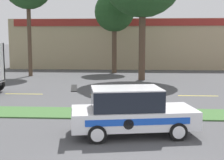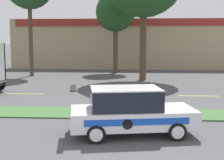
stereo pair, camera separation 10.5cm
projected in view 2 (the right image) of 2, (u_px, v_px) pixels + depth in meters
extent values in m
cube|color=#3D6633|center=(137.00, 114.00, 14.14)|extent=(120.00, 2.13, 0.06)
cube|color=yellow|center=(25.00, 94.00, 19.64)|extent=(2.40, 0.14, 0.01)
cube|color=yellow|center=(110.00, 95.00, 19.26)|extent=(2.40, 0.14, 0.01)
cube|color=yellow|center=(199.00, 96.00, 18.89)|extent=(2.40, 0.14, 0.01)
cube|color=white|center=(133.00, 117.00, 11.06)|extent=(4.61, 2.59, 0.63)
cube|color=black|center=(125.00, 99.00, 10.95)|extent=(2.64, 2.03, 0.71)
cube|color=white|center=(125.00, 88.00, 10.90)|extent=(2.64, 2.03, 0.04)
cube|color=black|center=(73.00, 88.00, 10.70)|extent=(0.46, 1.49, 0.03)
cube|color=blue|center=(137.00, 122.00, 10.13)|extent=(3.43, 0.63, 0.22)
cylinder|color=black|center=(128.00, 124.00, 10.10)|extent=(0.34, 0.07, 0.35)
cylinder|color=black|center=(177.00, 132.00, 10.37)|extent=(0.64, 0.31, 0.62)
cylinder|color=silver|center=(178.00, 133.00, 10.26)|extent=(0.43, 0.09, 0.43)
cylinder|color=black|center=(163.00, 119.00, 12.12)|extent=(0.64, 0.31, 0.62)
cylinder|color=silver|center=(162.00, 118.00, 12.22)|extent=(0.43, 0.09, 0.43)
cylinder|color=black|center=(96.00, 134.00, 10.08)|extent=(0.64, 0.31, 0.62)
cylinder|color=silver|center=(96.00, 135.00, 9.98)|extent=(0.43, 0.09, 0.43)
cylinder|color=black|center=(93.00, 121.00, 11.83)|extent=(0.64, 0.31, 0.62)
cylinder|color=silver|center=(93.00, 120.00, 11.93)|extent=(0.43, 0.09, 0.43)
cube|color=tan|center=(133.00, 44.00, 41.63)|extent=(28.81, 12.00, 5.87)
cube|color=maroon|center=(133.00, 22.00, 35.33)|extent=(27.37, 0.10, 0.80)
cylinder|color=brown|center=(115.00, 48.00, 32.45)|extent=(0.50, 0.50, 5.18)
sphere|color=#234C23|center=(116.00, 12.00, 31.99)|extent=(4.08, 4.08, 4.08)
cylinder|color=brown|center=(143.00, 40.00, 26.35)|extent=(0.57, 0.57, 6.82)
cylinder|color=brown|center=(31.00, 38.00, 29.33)|extent=(0.38, 0.38, 7.27)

